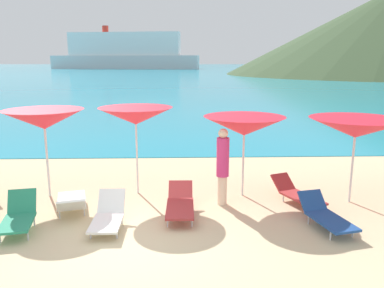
{
  "coord_description": "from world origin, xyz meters",
  "views": [
    {
      "loc": [
        1.07,
        -7.27,
        3.51
      ],
      "look_at": [
        1.41,
        3.45,
        1.2
      ],
      "focal_mm": 36.04,
      "sensor_mm": 36.0,
      "label": 1
    }
  ],
  "objects_px": {
    "umbrella_3": "(136,116)",
    "lounge_chair_8": "(72,202)",
    "lounge_chair_5": "(326,215)",
    "umbrella_5": "(356,128)",
    "cruise_ship": "(124,53)",
    "umbrella_4": "(244,126)",
    "lounge_chair_3": "(18,216)",
    "lounge_chair_2": "(108,215)",
    "lounge_chair_7": "(297,193)",
    "lounge_chair_0": "(180,203)",
    "beachgoer_1": "(223,164)",
    "umbrella_2": "(44,120)"
  },
  "relations": [
    {
      "from": "umbrella_3",
      "to": "lounge_chair_2",
      "type": "xyz_separation_m",
      "value": [
        -0.4,
        -2.2,
        -1.84
      ]
    },
    {
      "from": "lounge_chair_8",
      "to": "umbrella_3",
      "type": "bearing_deg",
      "value": -150.32
    },
    {
      "from": "lounge_chair_2",
      "to": "cruise_ship",
      "type": "bearing_deg",
      "value": 97.58
    },
    {
      "from": "lounge_chair_2",
      "to": "cruise_ship",
      "type": "height_order",
      "value": "cruise_ship"
    },
    {
      "from": "umbrella_4",
      "to": "lounge_chair_2",
      "type": "distance_m",
      "value": 4.08
    },
    {
      "from": "lounge_chair_8",
      "to": "lounge_chair_0",
      "type": "bearing_deg",
      "value": 160.29
    },
    {
      "from": "cruise_ship",
      "to": "umbrella_4",
      "type": "bearing_deg",
      "value": -72.02
    },
    {
      "from": "umbrella_3",
      "to": "umbrella_4",
      "type": "bearing_deg",
      "value": -5.46
    },
    {
      "from": "umbrella_2",
      "to": "lounge_chair_8",
      "type": "bearing_deg",
      "value": -53.34
    },
    {
      "from": "lounge_chair_0",
      "to": "lounge_chair_2",
      "type": "distance_m",
      "value": 1.66
    },
    {
      "from": "lounge_chair_3",
      "to": "lounge_chair_7",
      "type": "height_order",
      "value": "lounge_chair_3"
    },
    {
      "from": "umbrella_2",
      "to": "lounge_chair_0",
      "type": "distance_m",
      "value": 4.14
    },
    {
      "from": "lounge_chair_0",
      "to": "lounge_chair_7",
      "type": "distance_m",
      "value": 3.02
    },
    {
      "from": "lounge_chair_0",
      "to": "beachgoer_1",
      "type": "height_order",
      "value": "beachgoer_1"
    },
    {
      "from": "lounge_chair_7",
      "to": "umbrella_5",
      "type": "bearing_deg",
      "value": -21.3
    },
    {
      "from": "umbrella_5",
      "to": "lounge_chair_2",
      "type": "relative_size",
      "value": 1.75
    },
    {
      "from": "lounge_chair_7",
      "to": "lounge_chair_8",
      "type": "distance_m",
      "value": 5.51
    },
    {
      "from": "lounge_chair_7",
      "to": "beachgoer_1",
      "type": "xyz_separation_m",
      "value": [
        -1.89,
        -0.04,
        0.79
      ]
    },
    {
      "from": "umbrella_5",
      "to": "lounge_chair_3",
      "type": "xyz_separation_m",
      "value": [
        -7.71,
        -1.47,
        -1.57
      ]
    },
    {
      "from": "umbrella_5",
      "to": "lounge_chair_7",
      "type": "distance_m",
      "value": 2.15
    },
    {
      "from": "umbrella_4",
      "to": "lounge_chair_0",
      "type": "xyz_separation_m",
      "value": [
        -1.67,
        -1.33,
        -1.58
      ]
    },
    {
      "from": "lounge_chair_7",
      "to": "beachgoer_1",
      "type": "height_order",
      "value": "beachgoer_1"
    },
    {
      "from": "lounge_chair_8",
      "to": "lounge_chair_5",
      "type": "bearing_deg",
      "value": 155.21
    },
    {
      "from": "lounge_chair_7",
      "to": "beachgoer_1",
      "type": "relative_size",
      "value": 0.88
    },
    {
      "from": "lounge_chair_0",
      "to": "lounge_chair_8",
      "type": "xyz_separation_m",
      "value": [
        -2.54,
        0.2,
        -0.01
      ]
    },
    {
      "from": "umbrella_4",
      "to": "lounge_chair_3",
      "type": "distance_m",
      "value": 5.68
    },
    {
      "from": "lounge_chair_8",
      "to": "umbrella_5",
      "type": "bearing_deg",
      "value": 169.25
    },
    {
      "from": "umbrella_3",
      "to": "umbrella_5",
      "type": "bearing_deg",
      "value": -8.89
    },
    {
      "from": "umbrella_3",
      "to": "beachgoer_1",
      "type": "relative_size",
      "value": 1.21
    },
    {
      "from": "lounge_chair_5",
      "to": "beachgoer_1",
      "type": "distance_m",
      "value": 2.63
    },
    {
      "from": "lounge_chair_2",
      "to": "cruise_ship",
      "type": "relative_size",
      "value": 0.02
    },
    {
      "from": "lounge_chair_2",
      "to": "lounge_chair_7",
      "type": "distance_m",
      "value": 4.68
    },
    {
      "from": "umbrella_4",
      "to": "lounge_chair_0",
      "type": "height_order",
      "value": "umbrella_4"
    },
    {
      "from": "umbrella_4",
      "to": "beachgoer_1",
      "type": "height_order",
      "value": "umbrella_4"
    },
    {
      "from": "cruise_ship",
      "to": "umbrella_5",
      "type": "bearing_deg",
      "value": -71.21
    },
    {
      "from": "lounge_chair_2",
      "to": "cruise_ship",
      "type": "xyz_separation_m",
      "value": [
        -23.9,
        176.43,
        7.03
      ]
    },
    {
      "from": "umbrella_3",
      "to": "lounge_chair_8",
      "type": "relative_size",
      "value": 1.33
    },
    {
      "from": "lounge_chair_3",
      "to": "cruise_ship",
      "type": "height_order",
      "value": "cruise_ship"
    },
    {
      "from": "lounge_chair_5",
      "to": "cruise_ship",
      "type": "bearing_deg",
      "value": 85.93
    },
    {
      "from": "umbrella_5",
      "to": "cruise_ship",
      "type": "bearing_deg",
      "value": 99.65
    },
    {
      "from": "lounge_chair_8",
      "to": "cruise_ship",
      "type": "relative_size",
      "value": 0.03
    },
    {
      "from": "lounge_chair_2",
      "to": "lounge_chair_3",
      "type": "distance_m",
      "value": 1.85
    },
    {
      "from": "lounge_chair_5",
      "to": "umbrella_2",
      "type": "bearing_deg",
      "value": 148.4
    },
    {
      "from": "umbrella_3",
      "to": "lounge_chair_8",
      "type": "distance_m",
      "value": 2.69
    },
    {
      "from": "lounge_chair_7",
      "to": "cruise_ship",
      "type": "height_order",
      "value": "cruise_ship"
    },
    {
      "from": "lounge_chair_2",
      "to": "beachgoer_1",
      "type": "bearing_deg",
      "value": 25.94
    },
    {
      "from": "umbrella_3",
      "to": "lounge_chair_0",
      "type": "height_order",
      "value": "umbrella_3"
    },
    {
      "from": "umbrella_2",
      "to": "cruise_ship",
      "type": "height_order",
      "value": "cruise_ship"
    },
    {
      "from": "lounge_chair_5",
      "to": "lounge_chair_8",
      "type": "xyz_separation_m",
      "value": [
        -5.67,
        0.95,
        0.01
      ]
    },
    {
      "from": "lounge_chair_5",
      "to": "beachgoer_1",
      "type": "height_order",
      "value": "beachgoer_1"
    }
  ]
}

